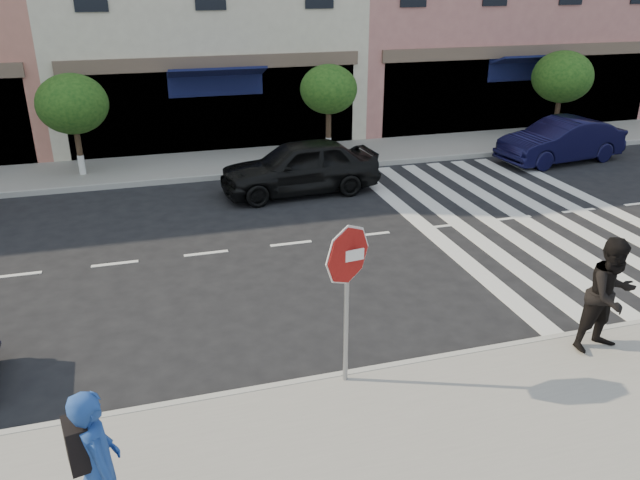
{
  "coord_description": "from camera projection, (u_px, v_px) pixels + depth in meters",
  "views": [
    {
      "loc": [
        -3.14,
        -9.19,
        5.88
      ],
      "look_at": [
        -0.2,
        0.88,
        1.4
      ],
      "focal_mm": 35.0,
      "sensor_mm": 36.0,
      "label": 1
    }
  ],
  "objects": [
    {
      "name": "car_far_right",
      "position": [
        561.0,
        141.0,
        20.96
      ],
      "size": [
        4.55,
        2.08,
        1.45
      ],
      "primitive_type": "imported",
      "rotation": [
        0.0,
        0.0,
        -1.44
      ],
      "color": "black",
      "rests_on": "ground"
    },
    {
      "name": "sidewalk_far",
      "position": [
        241.0,
        162.0,
        20.91
      ],
      "size": [
        60.0,
        3.0,
        0.15
      ],
      "primitive_type": "cube",
      "color": "gray",
      "rests_on": "ground"
    },
    {
      "name": "street_tree_ea",
      "position": [
        562.0,
        77.0,
        22.92
      ],
      "size": [
        2.2,
        2.2,
        3.19
      ],
      "color": "#473323",
      "rests_on": "sidewalk_far"
    },
    {
      "name": "walker",
      "position": [
        610.0,
        295.0,
        10.01
      ],
      "size": [
        1.03,
        0.85,
        1.96
      ],
      "primitive_type": "imported",
      "rotation": [
        0.0,
        0.0,
        0.12
      ],
      "color": "black",
      "rests_on": "sidewalk_near"
    },
    {
      "name": "photographer",
      "position": [
        100.0,
        467.0,
        6.55
      ],
      "size": [
        0.6,
        0.78,
        1.92
      ],
      "primitive_type": "imported",
      "rotation": [
        0.0,
        0.0,
        1.79
      ],
      "color": "navy",
      "rests_on": "sidewalk_near"
    },
    {
      "name": "ground",
      "position": [
        344.0,
        328.0,
        11.23
      ],
      "size": [
        120.0,
        120.0,
        0.0
      ],
      "primitive_type": "plane",
      "color": "black",
      "rests_on": "ground"
    },
    {
      "name": "car_far_mid",
      "position": [
        300.0,
        167.0,
        17.93
      ],
      "size": [
        4.68,
        2.12,
        1.56
      ],
      "primitive_type": "imported",
      "rotation": [
        0.0,
        0.0,
        -1.51
      ],
      "color": "black",
      "rests_on": "ground"
    },
    {
      "name": "stop_sign",
      "position": [
        348.0,
        271.0,
        8.83
      ],
      "size": [
        0.9,
        0.16,
        2.56
      ],
      "rotation": [
        0.0,
        0.0,
        0.13
      ],
      "color": "gray",
      "rests_on": "sidewalk_near"
    },
    {
      "name": "sidewalk_near",
      "position": [
        437.0,
        472.0,
        7.89
      ],
      "size": [
        60.0,
        4.5,
        0.15
      ],
      "primitive_type": "cube",
      "color": "gray",
      "rests_on": "ground"
    },
    {
      "name": "street_tree_wb",
      "position": [
        72.0,
        104.0,
        18.57
      ],
      "size": [
        2.1,
        2.1,
        3.06
      ],
      "color": "#473323",
      "rests_on": "sidewalk_far"
    },
    {
      "name": "street_tree_c",
      "position": [
        329.0,
        90.0,
        20.61
      ],
      "size": [
        1.9,
        1.9,
        3.04
      ],
      "color": "#473323",
      "rests_on": "sidewalk_far"
    }
  ]
}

